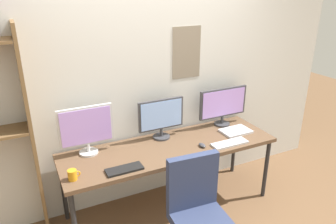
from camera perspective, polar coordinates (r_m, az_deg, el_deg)
name	(u,v)px	position (r m, az deg, el deg)	size (l,w,h in m)	color
wall_back	(153,82)	(3.39, -2.74, 5.41)	(4.58, 0.11, 2.60)	silver
desk	(170,150)	(3.27, 0.39, -6.83)	(2.18, 0.68, 0.74)	brown
monitor_left	(86,129)	(3.10, -14.29, -2.87)	(0.51, 0.18, 0.47)	silver
monitor_center	(161,117)	(3.32, -1.23, -0.88)	(0.49, 0.18, 0.43)	#38383D
monitor_right	(223,105)	(3.68, 9.73, 1.31)	(0.60, 0.18, 0.44)	#38383D
keyboard_left	(124,169)	(2.87, -7.74, -10.03)	(0.33, 0.13, 0.02)	black
keyboard_right	(230,143)	(3.33, 10.87, -5.48)	(0.39, 0.13, 0.02)	silver
computer_mouse	(202,145)	(3.24, 6.08, -5.88)	(0.06, 0.10, 0.03)	#38383D
laptop_closed	(236,131)	(3.61, 11.91, -3.33)	(0.32, 0.22, 0.02)	silver
coffee_mug	(73,175)	(2.82, -16.55, -10.64)	(0.11, 0.08, 0.09)	orange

